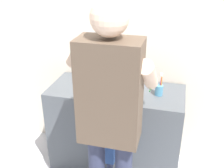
# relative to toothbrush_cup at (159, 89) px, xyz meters

# --- Properties ---
(back_wall) EXTENTS (4.40, 0.08, 2.70)m
(back_wall) POSITION_rel_toothbrush_cup_xyz_m (-0.39, 0.33, 0.44)
(back_wall) COLOR beige
(back_wall) RESTS_ON ground
(vanity_cabinet) EXTENTS (1.25, 0.54, 0.86)m
(vanity_cabinet) POSITION_rel_toothbrush_cup_xyz_m (-0.39, 0.01, -0.48)
(vanity_cabinet) COLOR #4C5156
(vanity_cabinet) RESTS_ON ground
(sink_basin) EXTENTS (0.36, 0.36, 0.11)m
(sink_basin) POSITION_rel_toothbrush_cup_xyz_m (-0.39, -0.01, 0.00)
(sink_basin) COLOR silver
(sink_basin) RESTS_ON vanity_cabinet
(faucet) EXTENTS (0.18, 0.14, 0.18)m
(faucet) POSITION_rel_toothbrush_cup_xyz_m (-0.39, 0.21, 0.03)
(faucet) COLOR #B7BABF
(faucet) RESTS_ON vanity_cabinet
(toothbrush_cup) EXTENTS (0.07, 0.07, 0.21)m
(toothbrush_cup) POSITION_rel_toothbrush_cup_xyz_m (0.00, 0.00, 0.00)
(toothbrush_cup) COLOR #4C8EB2
(toothbrush_cup) RESTS_ON vanity_cabinet
(child_toddler) EXTENTS (0.26, 0.26, 0.83)m
(child_toddler) POSITION_rel_toothbrush_cup_xyz_m (-0.39, -0.39, -0.42)
(child_toddler) COLOR #2D334C
(child_toddler) RESTS_ON ground
(adult_parent) EXTENTS (0.55, 0.58, 1.78)m
(adult_parent) POSITION_rel_toothbrush_cup_xyz_m (-0.27, -0.65, 0.15)
(adult_parent) COLOR #2D334C
(adult_parent) RESTS_ON ground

